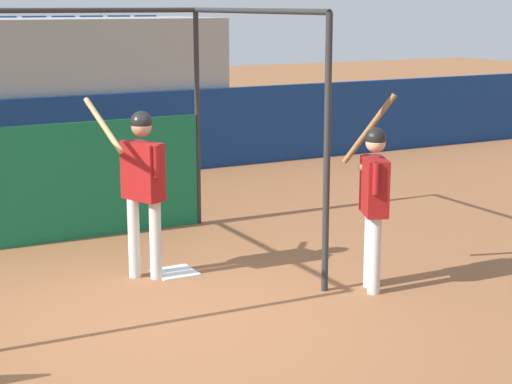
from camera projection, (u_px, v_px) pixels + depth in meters
name	position (u px, v px, depth m)	size (l,w,h in m)	color
ground_plane	(170.00, 321.00, 8.13)	(60.00, 60.00, 0.00)	#935B38
outfield_wall	(7.00, 144.00, 13.90)	(24.00, 0.12, 1.45)	navy
batting_cage	(70.00, 152.00, 10.19)	(3.86, 3.28, 2.90)	#282828
home_plate	(175.00, 272.00, 9.58)	(0.44, 0.44, 0.02)	white
player_batter	(142.00, 177.00, 9.18)	(0.67, 0.80, 1.97)	silver
player_waiting	(374.00, 193.00, 8.80)	(0.56, 0.83, 2.05)	silver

